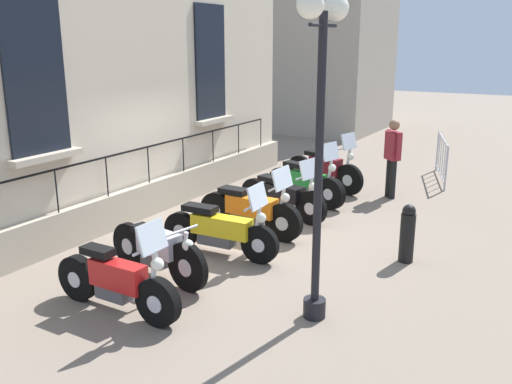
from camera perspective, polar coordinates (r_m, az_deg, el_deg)
The scene contains 13 objects.
ground_plane at distance 10.01m, azimuth -2.27°, elevation -4.07°, with size 60.00×60.00×0.00m, color gray.
motorcycle_red at distance 7.20m, azimuth -14.17°, elevation -9.06°, with size 1.99×0.53×1.31m.
motorcycle_silver at distance 8.04m, azimuth -10.13°, elevation -6.02°, with size 1.96×0.66×0.87m.
motorcycle_yellow at distance 8.79m, azimuth -3.72°, elevation -3.99°, with size 2.08×0.62×1.25m.
motorcycle_orange at distance 9.70m, azimuth -0.59°, elevation -1.96°, with size 2.07×0.68×1.29m.
motorcycle_black at distance 10.66m, azimuth 2.82°, elevation -0.43°, with size 2.06×0.81×1.26m.
motorcycle_green at distance 11.65m, azimuth 5.20°, elevation 0.85°, with size 1.98×0.76×1.38m.
motorcycle_maroon at distance 12.71m, azimuth 7.13°, elevation 2.27°, with size 2.07×0.74×1.39m.
lamppost at distance 6.34m, azimuth 6.67°, elevation 6.98°, with size 0.29×0.99×3.84m.
crowd_barrier at distance 14.27m, azimuth 18.69°, elevation 3.41°, with size 0.68×2.05×1.05m.
bollard at distance 8.83m, azimuth 15.42°, elevation -4.14°, with size 0.23×0.23×0.93m.
pedestrian_standing at distance 12.24m, azimuth 13.97°, elevation 3.85°, with size 0.41×0.41×1.72m.
distant_building at distance 21.81m, azimuth 6.05°, elevation 16.67°, with size 5.19×4.42×7.67m.
Camera 1 is at (5.03, -7.98, 3.35)m, focal length 38.58 mm.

